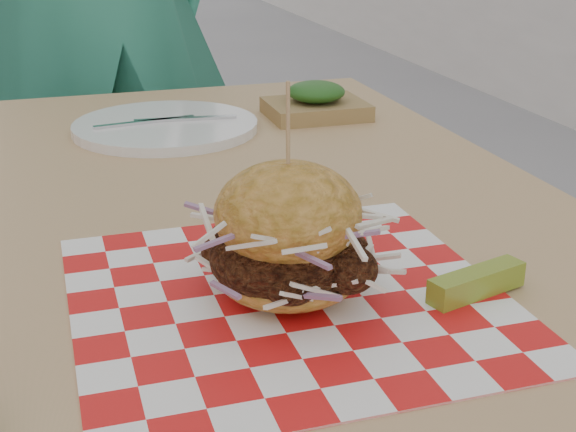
% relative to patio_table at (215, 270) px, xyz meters
% --- Properties ---
extents(patio_table, '(0.80, 1.20, 0.75)m').
position_rel_patio_table_xyz_m(patio_table, '(0.00, 0.00, 0.00)').
color(patio_table, tan).
rests_on(patio_table, ground).
extents(patio_chair, '(0.54, 0.55, 0.95)m').
position_rel_patio_table_xyz_m(patio_chair, '(-0.03, 1.07, -0.12)').
color(patio_chair, tan).
rests_on(patio_chair, ground).
extents(paper_liner, '(0.36, 0.36, 0.00)m').
position_rel_patio_table_xyz_m(paper_liner, '(0.01, -0.24, 0.08)').
color(paper_liner, red).
rests_on(paper_liner, patio_table).
extents(sandwich, '(0.16, 0.16, 0.18)m').
position_rel_patio_table_xyz_m(sandwich, '(0.01, -0.24, 0.13)').
color(sandwich, gold).
rests_on(sandwich, paper_liner).
extents(pickle_spear, '(0.10, 0.05, 0.02)m').
position_rel_patio_table_xyz_m(pickle_spear, '(0.17, -0.28, 0.09)').
color(pickle_spear, olive).
rests_on(pickle_spear, paper_liner).
extents(place_setting, '(0.27, 0.27, 0.02)m').
position_rel_patio_table_xyz_m(place_setting, '(0.00, 0.33, 0.09)').
color(place_setting, white).
rests_on(place_setting, patio_table).
extents(kraft_tray, '(0.15, 0.12, 0.06)m').
position_rel_patio_table_xyz_m(kraft_tray, '(0.24, 0.34, 0.10)').
color(kraft_tray, olive).
rests_on(kraft_tray, patio_table).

